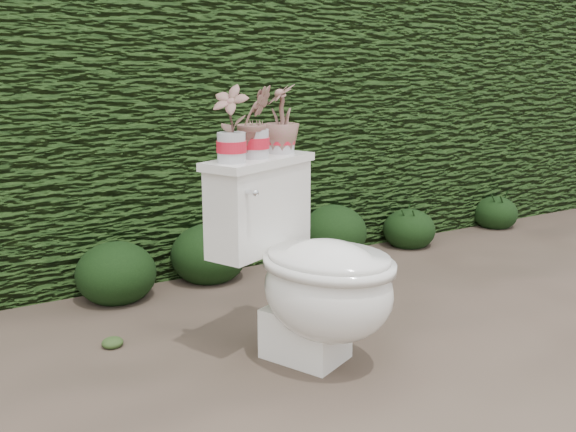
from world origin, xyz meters
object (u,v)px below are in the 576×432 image
potted_plant_center (255,124)px  potted_plant_right (281,121)px  potted_plant_left (231,126)px  toilet (310,272)px

potted_plant_center → potted_plant_right: bearing=21.1°
potted_plant_center → potted_plant_right: (0.16, 0.07, -0.00)m
potted_plant_left → potted_plant_right: bearing=79.4°
toilet → potted_plant_center: (-0.12, 0.21, 0.55)m
potted_plant_left → potted_plant_right: 0.31m
toilet → potted_plant_center: 0.60m
potted_plant_right → toilet: bearing=12.6°
potted_plant_right → potted_plant_left: bearing=-45.7°
toilet → potted_plant_left: potted_plant_left is taller
potted_plant_left → potted_plant_center: size_ratio=1.02×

